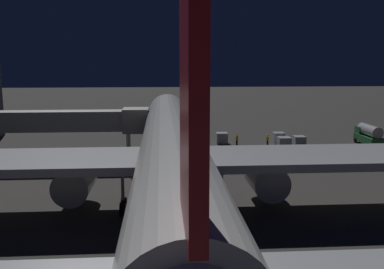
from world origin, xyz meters
name	(u,v)px	position (x,y,z in m)	size (l,w,h in m)	color
ground_plane	(170,176)	(0.00, 0.00, 0.00)	(320.00, 320.00, 0.00)	#383533
airliner_at_gate	(172,153)	(0.00, 12.00, 5.18)	(48.48, 60.28, 18.51)	silver
jet_bridge	(71,121)	(12.19, -7.29, 5.34)	(22.78, 3.40, 6.87)	#9E9E99
fuel_tanker	(368,134)	(-30.76, -16.12, 1.65)	(2.46, 6.09, 3.15)	#287038
baggage_container_near_belt	(284,143)	(-17.11, -14.29, 0.84)	(1.79, 1.83, 1.68)	#B7BABF
baggage_container_mid_row	(222,138)	(-8.52, -18.99, 0.83)	(1.73, 1.78, 1.66)	#B7BABF
baggage_container_far_row	(279,138)	(-17.39, -18.41, 0.84)	(1.68, 1.75, 1.68)	#B7BABF
baggage_container_spare	(299,141)	(-19.94, -16.02, 0.75)	(1.67, 1.82, 1.50)	#B7BABF
ground_crew_near_nose_gear	(237,140)	(-10.47, -16.46, 1.01)	(0.40, 0.40, 1.82)	black
ground_crew_by_belt_loader	(268,140)	(-15.19, -16.49, 0.95)	(0.40, 0.40, 1.73)	black
traffic_cone_nose_port	(182,144)	(-2.20, -16.99, 0.28)	(0.36, 0.36, 0.55)	orange
traffic_cone_nose_starboard	(153,145)	(2.20, -16.99, 0.28)	(0.36, 0.36, 0.55)	orange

